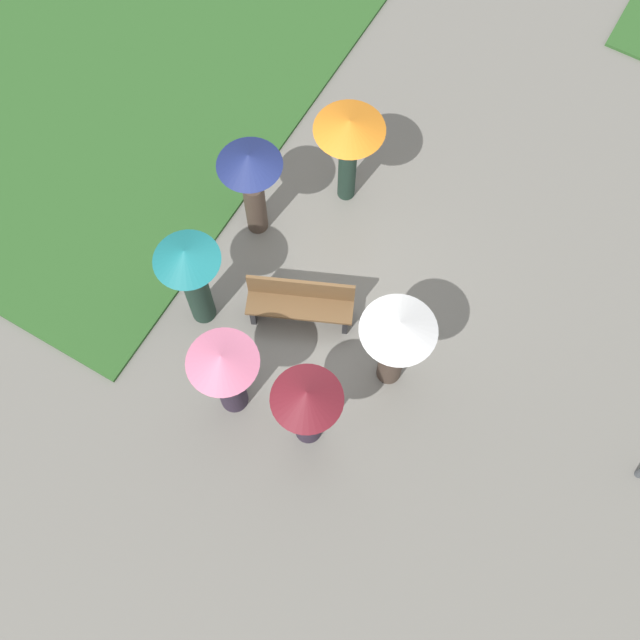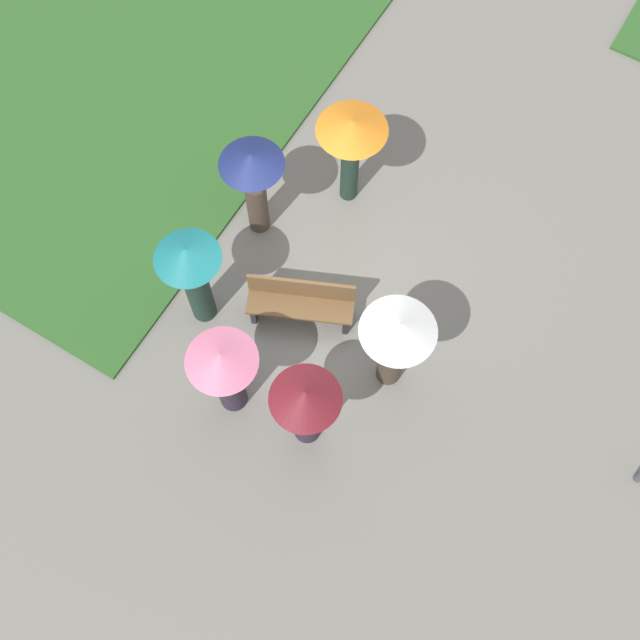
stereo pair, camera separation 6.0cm
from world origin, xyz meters
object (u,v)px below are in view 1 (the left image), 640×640
object	(u,v)px
park_bench	(300,301)
crowd_person_teal	(192,274)
crowd_person_white	(396,339)
crowd_person_maroon	(307,406)
crowd_person_pink	(226,373)
crowd_person_navy	(251,178)
crowd_person_orange	(349,140)

from	to	relation	value
park_bench	crowd_person_teal	size ratio (longest dim) A/B	0.80
crowd_person_white	crowd_person_maroon	xyz separation A→B (m)	(-0.58, -1.35, -0.14)
park_bench	crowd_person_pink	distance (m)	1.81
crowd_person_navy	park_bench	bearing A→B (deg)	164.33
crowd_person_white	crowd_person_maroon	world-z (taller)	crowd_person_white
crowd_person_teal	crowd_person_pink	distance (m)	1.48
crowd_person_orange	park_bench	bearing A→B (deg)	173.95
crowd_person_navy	crowd_person_pink	size ratio (longest dim) A/B	1.05
park_bench	crowd_person_teal	xyz separation A→B (m)	(-1.28, -0.72, 0.87)
crowd_person_white	crowd_person_navy	bearing A→B (deg)	-136.20
crowd_person_white	crowd_person_pink	size ratio (longest dim) A/B	1.06
crowd_person_maroon	crowd_person_navy	world-z (taller)	crowd_person_navy
crowd_person_teal	crowd_person_pink	bearing A→B (deg)	2.68
crowd_person_teal	crowd_person_navy	bearing A→B (deg)	135.18
park_bench	crowd_person_pink	size ratio (longest dim) A/B	0.88
crowd_person_white	crowd_person_pink	xyz separation A→B (m)	(-1.74, -1.48, -0.18)
crowd_person_navy	crowd_person_teal	bearing A→B (deg)	113.15
crowd_person_white	crowd_person_pink	bearing A→B (deg)	-74.53
crowd_person_teal	crowd_person_maroon	distance (m)	2.45
park_bench	crowd_person_navy	distance (m)	1.91
park_bench	crowd_person_maroon	xyz separation A→B (m)	(1.02, -1.52, 0.77)
crowd_person_teal	crowd_person_pink	size ratio (longest dim) A/B	1.10
crowd_person_orange	crowd_person_maroon	distance (m)	4.02
crowd_person_orange	crowd_person_navy	world-z (taller)	crowd_person_navy
crowd_person_white	park_bench	bearing A→B (deg)	-121.09
crowd_person_navy	crowd_person_pink	xyz separation A→B (m)	(1.24, -2.64, -0.16)
park_bench	crowd_person_maroon	bearing A→B (deg)	-79.84
crowd_person_white	crowd_person_teal	world-z (taller)	crowd_person_teal
crowd_person_navy	crowd_person_pink	distance (m)	2.93
crowd_person_orange	crowd_person_white	size ratio (longest dim) A/B	0.99
park_bench	crowd_person_pink	xyz separation A→B (m)	(-0.14, -1.66, 0.73)
park_bench	crowd_person_navy	size ratio (longest dim) A/B	0.84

